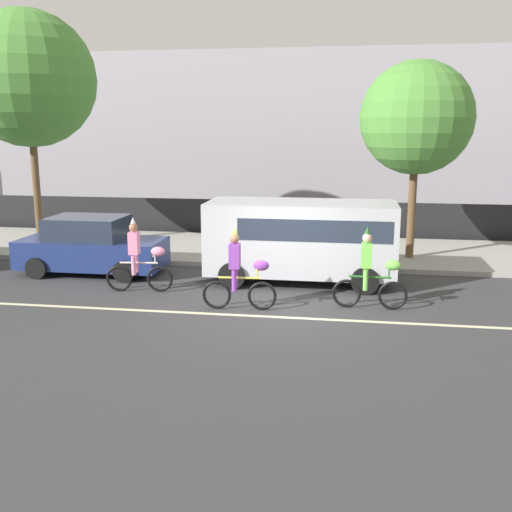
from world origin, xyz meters
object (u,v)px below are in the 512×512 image
object	(u,v)px
parade_cyclist_pink	(139,259)
parked_van_silver	(304,236)
parade_cyclist_purple	(240,274)
parked_car_navy	(91,247)
parade_cyclist_lime	(371,273)

from	to	relation	value
parade_cyclist_pink	parked_van_silver	bearing A→B (deg)	21.98
parade_cyclist_purple	parked_car_navy	world-z (taller)	parade_cyclist_purple
parade_cyclist_lime	parked_van_silver	size ratio (longest dim) A/B	0.38
parade_cyclist_purple	parade_cyclist_pink	bearing A→B (deg)	158.19
parked_car_navy	parked_van_silver	bearing A→B (deg)	-0.38
parade_cyclist_purple	parade_cyclist_lime	bearing A→B (deg)	10.44
parade_cyclist_purple	parked_van_silver	world-z (taller)	parked_van_silver
parade_cyclist_lime	parked_van_silver	world-z (taller)	parked_van_silver
parked_van_silver	parked_car_navy	size ratio (longest dim) A/B	1.22
parade_cyclist_pink	parked_car_navy	world-z (taller)	parade_cyclist_pink
parked_car_navy	parade_cyclist_purple	bearing A→B (deg)	-29.97
parade_cyclist_purple	parade_cyclist_lime	distance (m)	3.01
parade_cyclist_pink	parked_car_navy	size ratio (longest dim) A/B	0.47
parade_cyclist_purple	parked_car_navy	distance (m)	5.59
parade_cyclist_pink	parked_van_silver	xyz separation A→B (m)	(4.04, 1.63, 0.44)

